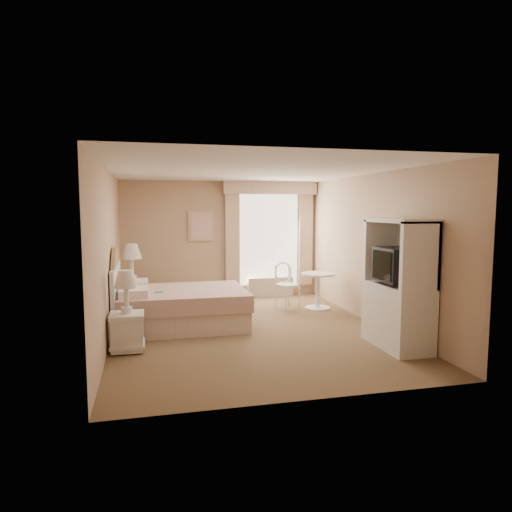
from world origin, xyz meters
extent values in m
cube|color=brown|center=(0.00, 0.00, 0.00)|extent=(4.20, 5.50, 0.01)
cube|color=silver|center=(0.00, 0.00, 2.50)|extent=(4.20, 5.50, 0.01)
cube|color=tan|center=(0.00, 2.75, 1.25)|extent=(4.20, 0.01, 2.50)
cube|color=tan|center=(0.00, -2.75, 1.25)|extent=(4.20, 0.01, 2.50)
cube|color=tan|center=(-2.10, 0.00, 1.25)|extent=(0.01, 5.50, 2.50)
cube|color=tan|center=(2.10, 0.00, 1.25)|extent=(0.01, 5.50, 2.50)
cube|color=white|center=(1.05, 2.72, 1.25)|extent=(1.30, 0.02, 2.00)
cube|color=tan|center=(0.22, 2.67, 1.25)|extent=(0.30, 0.08, 2.05)
cube|color=tan|center=(1.88, 2.67, 1.25)|extent=(0.30, 0.08, 2.05)
cube|color=tan|center=(1.05, 2.63, 2.37)|extent=(2.05, 0.20, 0.28)
cube|color=beige|center=(1.05, 2.63, 0.21)|extent=(1.00, 0.22, 0.42)
cube|color=tan|center=(-0.45, 2.72, 1.55)|extent=(0.52, 0.03, 0.62)
cube|color=beige|center=(-0.45, 2.70, 1.55)|extent=(0.42, 0.02, 0.52)
cube|color=tan|center=(-1.00, 0.50, 0.17)|extent=(1.98, 1.50, 0.34)
cube|color=tan|center=(-1.00, 0.50, 0.47)|extent=(2.03, 1.56, 0.26)
cube|color=silver|center=(-1.77, 0.14, 0.66)|extent=(0.42, 0.58, 0.13)
cube|color=silver|center=(-1.77, 0.86, 0.66)|extent=(0.42, 0.58, 0.13)
cube|color=green|center=(-1.39, 0.36, 0.61)|extent=(0.14, 0.10, 0.01)
cube|color=silver|center=(-2.05, 0.50, 0.52)|extent=(0.06, 1.60, 1.03)
cylinder|color=#9B7552|center=(-2.05, 0.50, 0.61)|extent=(0.05, 1.41, 1.41)
cube|color=white|center=(-1.84, -0.67, 0.24)|extent=(0.41, 0.41, 0.45)
cube|color=white|center=(-1.84, -0.67, 0.49)|extent=(0.45, 0.45, 0.05)
cube|color=white|center=(-1.84, -0.67, 0.09)|extent=(0.45, 0.45, 0.04)
cylinder|color=silver|center=(-1.84, -0.67, 0.57)|extent=(0.14, 0.14, 0.09)
cylinder|color=silver|center=(-1.84, -0.67, 0.75)|extent=(0.06, 0.06, 0.36)
cone|color=silver|center=(-1.84, -0.67, 0.99)|extent=(0.32, 0.32, 0.23)
cube|color=white|center=(-1.84, 1.62, 0.28)|extent=(0.48, 0.48, 0.52)
cube|color=white|center=(-1.84, 1.62, 0.57)|extent=(0.52, 0.52, 0.06)
cube|color=white|center=(-1.84, 1.62, 0.10)|extent=(0.52, 0.52, 0.05)
cylinder|color=silver|center=(-1.84, 1.62, 0.66)|extent=(0.17, 0.17, 0.10)
cylinder|color=silver|center=(-1.84, 1.62, 0.87)|extent=(0.07, 0.07, 0.42)
cone|color=silver|center=(-1.84, 1.62, 1.15)|extent=(0.38, 0.38, 0.27)
cylinder|color=silver|center=(1.62, 1.20, 0.01)|extent=(0.49, 0.49, 0.03)
cylinder|color=silver|center=(1.62, 1.20, 0.35)|extent=(0.07, 0.07, 0.65)
cylinder|color=white|center=(1.62, 1.20, 0.67)|extent=(0.65, 0.65, 0.04)
cylinder|color=silver|center=(0.98, 1.22, 0.22)|extent=(0.03, 0.03, 0.43)
cylinder|color=silver|center=(1.29, 1.33, 0.22)|extent=(0.03, 0.03, 0.43)
cylinder|color=silver|center=(0.87, 1.52, 0.22)|extent=(0.03, 0.03, 0.43)
cylinder|color=silver|center=(1.17, 1.64, 0.22)|extent=(0.03, 0.03, 0.43)
cylinder|color=white|center=(1.08, 1.43, 0.44)|extent=(0.55, 0.55, 0.04)
torus|color=silver|center=(1.03, 1.55, 0.68)|extent=(0.43, 0.24, 0.42)
cylinder|color=silver|center=(0.87, 1.52, 0.63)|extent=(0.03, 0.03, 0.39)
cylinder|color=silver|center=(1.17, 1.64, 0.63)|extent=(0.03, 0.03, 0.39)
cube|color=white|center=(1.81, -1.35, 0.44)|extent=(0.54, 1.08, 0.88)
cube|color=white|center=(1.81, -1.85, 1.32)|extent=(0.54, 0.08, 0.88)
cube|color=white|center=(1.81, -0.85, 1.32)|extent=(0.54, 0.08, 0.88)
cube|color=white|center=(1.81, -1.35, 1.77)|extent=(0.54, 1.08, 0.06)
cube|color=white|center=(2.06, -1.35, 1.32)|extent=(0.04, 1.08, 0.88)
cube|color=black|center=(1.79, -1.35, 1.16)|extent=(0.47, 0.59, 0.47)
cube|color=black|center=(1.55, -1.35, 1.16)|extent=(0.02, 0.49, 0.39)
camera|label=1|loc=(-1.54, -6.93, 1.93)|focal=32.00mm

